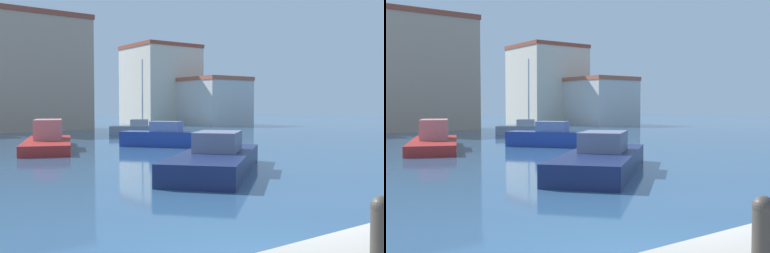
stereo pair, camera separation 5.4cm
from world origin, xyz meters
TOP-DOWN VIEW (x-y plane):
  - water at (15.00, 20.00)m, footprint 160.00×160.00m
  - mooring_bollard at (-0.66, -2.23)m, footprint 0.22×0.22m
  - sailboat_grey_near_pier at (15.46, 30.65)m, footprint 5.62×4.83m
  - motorboat_blue_distant_east at (10.68, 19.31)m, footprint 4.77×5.38m
  - motorboat_red_far_right at (4.11, 21.98)m, footprint 5.47×8.94m
  - motorboat_navy_far_left at (6.34, 8.98)m, footprint 7.74×7.23m
  - yacht_club at (9.43, 43.95)m, footprint 11.30×8.58m
  - warehouse_block at (29.93, 50.60)m, footprint 8.83×9.05m
  - harbor_office at (33.05, 42.79)m, footprint 7.05×9.05m

SIDE VIEW (x-z plane):
  - water at x=15.00m, z-range 0.00..0.00m
  - sailboat_grey_near_pier at x=15.46m, z-range -2.86..3.85m
  - motorboat_navy_far_left at x=6.34m, z-range -0.26..1.29m
  - motorboat_red_far_right at x=4.11m, z-range -0.33..1.43m
  - motorboat_blue_distant_east at x=10.68m, z-range -0.20..1.39m
  - mooring_bollard at x=-0.66m, z-range 1.12..1.73m
  - harbor_office at x=33.05m, z-range 0.01..6.28m
  - warehouse_block at x=29.93m, z-range 0.01..11.07m
  - yacht_club at x=9.43m, z-range 0.01..11.97m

